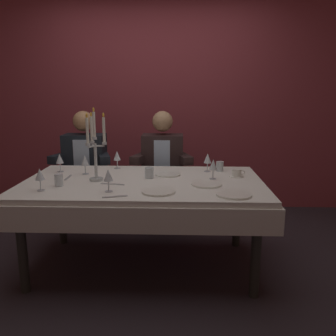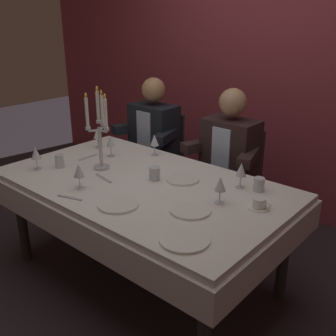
% 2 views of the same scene
% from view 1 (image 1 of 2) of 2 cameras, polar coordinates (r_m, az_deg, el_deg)
% --- Properties ---
extents(ground_plane, '(12.00, 12.00, 0.00)m').
position_cam_1_polar(ground_plane, '(3.12, -3.79, -15.28)').
color(ground_plane, '#2F272F').
extents(back_wall, '(6.00, 0.12, 2.70)m').
position_cam_1_polar(back_wall, '(4.42, -1.82, 11.12)').
color(back_wall, '#93363F').
rests_on(back_wall, ground_plane).
extents(dining_table, '(1.94, 1.14, 0.74)m').
position_cam_1_polar(dining_table, '(2.88, -3.97, -4.27)').
color(dining_table, silver).
rests_on(dining_table, ground_plane).
extents(candelabra, '(0.15, 0.17, 0.58)m').
position_cam_1_polar(candelabra, '(2.84, -11.60, 3.05)').
color(candelabra, silver).
rests_on(candelabra, dining_table).
extents(dinner_plate_0, '(0.24, 0.24, 0.01)m').
position_cam_1_polar(dinner_plate_0, '(2.52, -1.55, -3.77)').
color(dinner_plate_0, white).
rests_on(dinner_plate_0, dining_table).
extents(dinner_plate_1, '(0.25, 0.25, 0.01)m').
position_cam_1_polar(dinner_plate_1, '(2.49, 10.49, -4.15)').
color(dinner_plate_1, white).
rests_on(dinner_plate_1, dining_table).
extents(dinner_plate_2, '(0.22, 0.22, 0.01)m').
position_cam_1_polar(dinner_plate_2, '(3.02, -0.05, -1.01)').
color(dinner_plate_2, white).
rests_on(dinner_plate_2, dining_table).
extents(dinner_plate_3, '(0.23, 0.23, 0.01)m').
position_cam_1_polar(dinner_plate_3, '(2.72, 6.18, -2.58)').
color(dinner_plate_3, white).
rests_on(dinner_plate_3, dining_table).
extents(wine_glass_0, '(0.07, 0.07, 0.16)m').
position_cam_1_polar(wine_glass_0, '(3.11, -13.17, 1.10)').
color(wine_glass_0, silver).
rests_on(wine_glass_0, dining_table).
extents(wine_glass_1, '(0.07, 0.07, 0.16)m').
position_cam_1_polar(wine_glass_1, '(2.88, 7.26, 0.48)').
color(wine_glass_1, silver).
rests_on(wine_glass_1, dining_table).
extents(wine_glass_2, '(0.07, 0.07, 0.16)m').
position_cam_1_polar(wine_glass_2, '(3.29, -8.17, 1.89)').
color(wine_glass_2, silver).
rests_on(wine_glass_2, dining_table).
extents(wine_glass_3, '(0.07, 0.07, 0.16)m').
position_cam_1_polar(wine_glass_3, '(3.26, -16.98, 1.37)').
color(wine_glass_3, silver).
rests_on(wine_glass_3, dining_table).
extents(wine_glass_4, '(0.07, 0.07, 0.16)m').
position_cam_1_polar(wine_glass_4, '(3.14, 6.36, 1.46)').
color(wine_glass_4, silver).
rests_on(wine_glass_4, dining_table).
extents(wine_glass_5, '(0.07, 0.07, 0.16)m').
position_cam_1_polar(wine_glass_5, '(2.69, -19.86, -1.07)').
color(wine_glass_5, silver).
rests_on(wine_glass_5, dining_table).
extents(wine_glass_6, '(0.07, 0.07, 0.16)m').
position_cam_1_polar(wine_glass_6, '(2.54, -9.56, -1.22)').
color(wine_glass_6, silver).
rests_on(wine_glass_6, dining_table).
extents(water_tumbler_0, '(0.07, 0.07, 0.09)m').
position_cam_1_polar(water_tumbler_0, '(2.91, -3.02, -0.78)').
color(water_tumbler_0, silver).
rests_on(water_tumbler_0, dining_table).
extents(water_tumbler_1, '(0.07, 0.07, 0.09)m').
position_cam_1_polar(water_tumbler_1, '(3.20, 8.30, 0.28)').
color(water_tumbler_1, silver).
rests_on(water_tumbler_1, dining_table).
extents(water_tumbler_2, '(0.06, 0.06, 0.09)m').
position_cam_1_polar(water_tumbler_2, '(2.79, -17.12, -1.88)').
color(water_tumbler_2, silver).
rests_on(water_tumbler_2, dining_table).
extents(coffee_cup_0, '(0.13, 0.12, 0.06)m').
position_cam_1_polar(coffee_cup_0, '(3.02, 10.94, -0.86)').
color(coffee_cup_0, white).
rests_on(coffee_cup_0, dining_table).
extents(knife_0, '(0.19, 0.05, 0.01)m').
position_cam_1_polar(knife_0, '(2.76, -8.89, -2.55)').
color(knife_0, '#B7B7BC').
rests_on(knife_0, dining_table).
extents(fork_1, '(0.02, 0.17, 0.01)m').
position_cam_1_polar(fork_1, '(3.04, -15.69, -1.47)').
color(fork_1, '#B7B7BC').
rests_on(fork_1, dining_table).
extents(fork_2, '(0.17, 0.07, 0.01)m').
position_cam_1_polar(fork_2, '(2.43, -8.52, -4.55)').
color(fork_2, '#B7B7BC').
rests_on(fork_2, dining_table).
extents(seated_diner_0, '(0.63, 0.48, 1.24)m').
position_cam_1_polar(seated_diner_0, '(3.84, -13.11, 1.37)').
color(seated_diner_0, '#2B2B29').
rests_on(seated_diner_0, ground_plane).
extents(seated_diner_1, '(0.63, 0.48, 1.24)m').
position_cam_1_polar(seated_diner_1, '(3.71, -0.86, 1.32)').
color(seated_diner_1, '#2B2B29').
rests_on(seated_diner_1, ground_plane).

